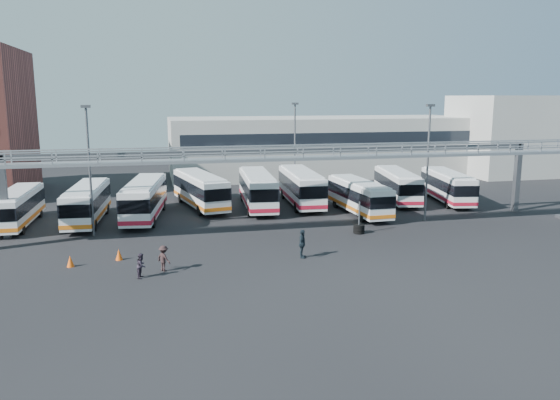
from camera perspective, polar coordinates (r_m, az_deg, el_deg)
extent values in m
plane|color=black|center=(39.16, 4.00, -5.32)|extent=(140.00, 140.00, 0.00)
cube|color=#97999F|center=(42.70, 2.14, 4.39)|extent=(50.00, 1.80, 0.22)
cube|color=#97999F|center=(41.79, 2.45, 5.56)|extent=(50.00, 0.10, 0.10)
cube|color=#97999F|center=(43.43, 1.85, 5.76)|extent=(50.00, 0.10, 0.10)
cube|color=#4C4F54|center=(46.53, 0.84, 5.16)|extent=(45.00, 0.50, 0.35)
cube|color=#9E9E99|center=(77.79, 4.29, 5.66)|extent=(42.00, 14.00, 8.00)
cube|color=#B2B2AD|center=(84.04, 22.88, 6.26)|extent=(14.00, 12.00, 11.00)
cylinder|color=#4C4F54|center=(44.59, -19.24, 2.64)|extent=(0.18, 0.18, 10.00)
cube|color=#4C4F54|center=(44.22, -19.65, 9.20)|extent=(0.70, 0.35, 0.22)
cylinder|color=#4C4F54|center=(49.14, 15.15, 3.56)|extent=(0.18, 0.18, 10.00)
cube|color=#4C4F54|center=(48.80, 15.45, 9.51)|extent=(0.70, 0.35, 0.22)
cylinder|color=#4C4F54|center=(60.18, 1.56, 5.18)|extent=(0.18, 0.18, 10.00)
cube|color=#4C4F54|center=(59.90, 1.58, 10.04)|extent=(0.70, 0.35, 0.22)
cube|color=silver|center=(51.23, -25.73, -0.64)|extent=(2.52, 10.05, 2.50)
cube|color=black|center=(51.18, -25.76, -0.31)|extent=(2.58, 10.11, 1.00)
cube|color=orange|center=(51.40, -25.65, -1.61)|extent=(2.57, 10.10, 0.32)
cube|color=silver|center=(51.01, -25.85, 0.82)|extent=(2.27, 9.05, 0.15)
cylinder|color=black|center=(48.18, -25.34, -2.73)|extent=(0.29, 0.92, 0.91)
cylinder|color=black|center=(54.75, -25.87, -1.27)|extent=(0.29, 0.92, 0.91)
cylinder|color=black|center=(54.28, -23.79, -1.20)|extent=(0.29, 0.92, 0.91)
cube|color=silver|center=(50.29, -19.51, -0.26)|extent=(3.15, 10.79, 2.66)
cube|color=black|center=(50.23, -19.53, 0.10)|extent=(3.21, 10.85, 1.06)
cube|color=orange|center=(50.47, -19.45, -1.31)|extent=(3.20, 10.84, 0.34)
cube|color=silver|center=(50.06, -19.61, 1.33)|extent=(2.83, 9.71, 0.15)
cylinder|color=black|center=(47.49, -21.43, -2.58)|extent=(0.36, 0.99, 0.97)
cylinder|color=black|center=(47.07, -18.83, -2.53)|extent=(0.36, 0.99, 0.97)
cylinder|color=black|center=(54.02, -19.93, -0.95)|extent=(0.36, 0.99, 0.97)
cylinder|color=black|center=(53.65, -17.65, -0.88)|extent=(0.36, 0.99, 0.97)
cube|color=silver|center=(50.33, -13.97, 0.18)|extent=(4.09, 11.55, 2.83)
cube|color=black|center=(50.27, -13.98, 0.56)|extent=(4.16, 11.62, 1.13)
cube|color=#AC152A|center=(50.52, -13.92, -0.94)|extent=(4.15, 11.61, 0.36)
cube|color=silver|center=(50.09, -14.04, 1.86)|extent=(3.68, 10.40, 0.16)
cylinder|color=black|center=(47.30, -15.93, -2.26)|extent=(0.45, 1.06, 1.03)
cylinder|color=black|center=(46.92, -13.14, -2.23)|extent=(0.45, 1.06, 1.03)
cylinder|color=black|center=(54.27, -14.55, -0.56)|extent=(0.45, 1.06, 1.03)
cylinder|color=black|center=(53.94, -12.11, -0.52)|extent=(0.45, 1.06, 1.03)
cube|color=silver|center=(54.32, -8.33, 1.10)|extent=(4.68, 11.36, 2.77)
cube|color=black|center=(54.26, -8.34, 1.44)|extent=(4.75, 11.43, 1.11)
cube|color=orange|center=(54.49, -8.31, 0.08)|extent=(4.74, 11.42, 0.35)
cube|color=silver|center=(54.09, -8.38, 2.63)|extent=(4.21, 10.23, 0.16)
cylinder|color=black|center=(50.90, -8.39, -1.07)|extent=(0.50, 1.05, 1.01)
cylinder|color=black|center=(51.56, -5.97, -0.86)|extent=(0.50, 1.05, 1.01)
cylinder|color=black|center=(57.63, -10.38, 0.24)|extent=(0.50, 1.05, 1.01)
cylinder|color=black|center=(58.21, -8.21, 0.41)|extent=(0.50, 1.05, 1.01)
cube|color=silver|center=(53.67, -2.38, 1.16)|extent=(3.46, 11.64, 2.87)
cube|color=black|center=(53.61, -2.38, 1.52)|extent=(3.52, 11.70, 1.15)
cube|color=#AC152A|center=(53.85, -2.37, 0.09)|extent=(3.51, 11.69, 0.37)
cube|color=silver|center=(53.44, -2.39, 2.77)|extent=(3.11, 10.47, 0.17)
cylinder|color=black|center=(50.21, -3.24, -1.11)|extent=(0.39, 1.06, 1.04)
cylinder|color=black|center=(50.49, -0.56, -1.03)|extent=(0.39, 1.06, 1.04)
cylinder|color=black|center=(57.39, -3.96, 0.37)|extent=(0.39, 1.06, 1.04)
cylinder|color=black|center=(57.64, -1.61, 0.44)|extent=(0.39, 1.06, 1.04)
cube|color=silver|center=(55.20, 2.20, 1.44)|extent=(3.33, 11.65, 2.88)
cube|color=black|center=(55.15, 2.21, 1.79)|extent=(3.39, 11.72, 1.15)
cube|color=#AC152A|center=(55.38, 2.20, 0.40)|extent=(3.38, 11.71, 0.37)
cube|color=silver|center=(54.98, 2.22, 3.00)|extent=(3.00, 10.49, 0.17)
cylinder|color=black|center=(51.67, 1.73, -0.76)|extent=(0.38, 1.06, 1.05)
cylinder|color=black|center=(52.17, 4.29, -0.68)|extent=(0.38, 1.06, 1.05)
cylinder|color=black|center=(58.78, 0.33, 0.64)|extent=(0.38, 1.06, 1.05)
cylinder|color=black|center=(59.23, 2.60, 0.71)|extent=(0.38, 1.06, 1.05)
cube|color=silver|center=(51.42, 8.25, 0.42)|extent=(2.67, 10.36, 2.57)
cube|color=black|center=(51.37, 8.26, 0.75)|extent=(2.73, 10.43, 1.03)
cube|color=orange|center=(51.59, 8.22, -0.58)|extent=(2.72, 10.42, 0.33)
cube|color=silver|center=(51.20, 8.29, 1.92)|extent=(2.40, 9.33, 0.15)
cylinder|color=black|center=(48.29, 8.59, -1.76)|extent=(0.31, 0.94, 0.94)
cylinder|color=black|center=(49.15, 10.84, -1.61)|extent=(0.31, 0.94, 0.94)
cylinder|color=black|center=(54.26, 5.83, -0.32)|extent=(0.31, 0.94, 0.94)
cylinder|color=black|center=(55.03, 7.88, -0.21)|extent=(0.31, 0.94, 0.94)
cube|color=silver|center=(58.34, 12.13, 1.57)|extent=(4.29, 10.92, 2.67)
cube|color=black|center=(58.29, 12.14, 1.87)|extent=(4.36, 10.99, 1.07)
cube|color=#AC152A|center=(58.49, 12.09, 0.65)|extent=(4.35, 10.98, 0.34)
cube|color=silver|center=(58.13, 12.18, 2.94)|extent=(3.86, 9.83, 0.16)
cylinder|color=black|center=(55.03, 11.88, -0.32)|extent=(0.46, 1.01, 0.97)
cylinder|color=black|center=(55.62, 14.06, -0.30)|extent=(0.46, 1.01, 0.97)
cylinder|color=black|center=(61.54, 10.29, 0.89)|extent=(0.46, 1.01, 0.97)
cylinder|color=black|center=(62.07, 12.26, 0.90)|extent=(0.46, 1.01, 0.97)
cube|color=silver|center=(59.22, 17.09, 1.43)|extent=(4.27, 10.71, 2.61)
cube|color=black|center=(59.18, 17.11, 1.72)|extent=(4.34, 10.78, 1.04)
cube|color=#AC152A|center=(59.37, 17.04, 0.55)|extent=(4.33, 10.76, 0.33)
cube|color=silver|center=(59.03, 17.16, 2.75)|extent=(3.84, 9.63, 0.15)
cylinder|color=black|center=(55.98, 17.11, -0.40)|extent=(0.46, 0.99, 0.95)
cylinder|color=black|center=(56.73, 19.15, -0.37)|extent=(0.46, 0.99, 0.95)
cylinder|color=black|center=(62.21, 15.09, 0.79)|extent=(0.46, 0.99, 0.95)
cylinder|color=black|center=(62.89, 16.94, 0.79)|extent=(0.46, 0.99, 0.95)
imported|color=#29212E|center=(34.28, -14.28, -6.65)|extent=(0.79, 0.89, 1.52)
imported|color=black|center=(35.21, -12.05, -5.98)|extent=(1.15, 1.21, 1.65)
imported|color=black|center=(37.18, 2.33, -4.60)|extent=(0.91, 1.25, 1.97)
cone|color=#F1550D|center=(37.90, -21.07, -5.98)|extent=(0.47, 0.47, 0.75)
cone|color=#F1550D|center=(38.41, -16.48, -5.49)|extent=(0.57, 0.57, 0.75)
cylinder|color=black|center=(44.40, 8.24, -3.30)|extent=(0.91, 0.91, 0.22)
cylinder|color=black|center=(44.35, 8.24, -3.00)|extent=(0.91, 0.91, 0.22)
cylinder|color=black|center=(44.29, 8.25, -2.71)|extent=(0.91, 0.91, 0.22)
cylinder|color=#4C4F54|center=(44.14, 8.28, -1.83)|extent=(0.13, 0.13, 2.59)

